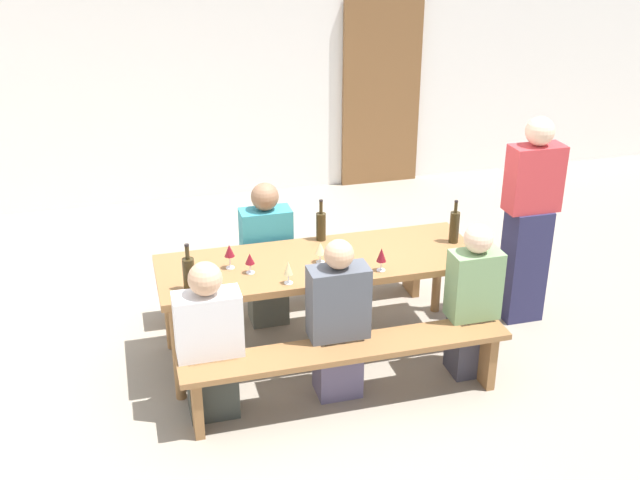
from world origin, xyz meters
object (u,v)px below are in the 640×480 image
at_px(seated_guest_far_0, 267,257).
at_px(standing_host, 529,225).
at_px(tasting_table, 320,269).
at_px(wine_glass_4, 320,249).
at_px(wine_glass_0, 381,256).
at_px(bench_far, 298,267).
at_px(wine_bottle_2, 189,273).
at_px(wine_bottle_1, 321,225).
at_px(seated_guest_near_1, 338,324).
at_px(seated_guest_near_0, 210,345).
at_px(wine_glass_1, 229,251).
at_px(wine_glass_3, 288,269).
at_px(wine_bottle_0, 454,226).
at_px(seated_guest_near_2, 472,304).
at_px(wooden_door, 381,93).
at_px(wine_glass_2, 250,260).
at_px(bench_near, 348,358).

xyz_separation_m(seated_guest_far_0, standing_host, (1.95, -0.47, 0.25)).
distance_m(tasting_table, wine_glass_4, 0.19).
xyz_separation_m(wine_glass_0, wine_glass_4, (-0.37, 0.23, -0.01)).
height_order(bench_far, wine_bottle_2, wine_bottle_2).
relative_size(tasting_table, bench_far, 1.05).
xyz_separation_m(wine_bottle_1, seated_guest_near_1, (-0.12, -0.86, -0.33)).
distance_m(seated_guest_near_0, seated_guest_far_0, 1.22).
distance_m(tasting_table, standing_host, 1.68).
xyz_separation_m(wine_glass_0, seated_guest_near_0, (-1.22, -0.26, -0.35)).
relative_size(wine_bottle_1, wine_glass_1, 1.79).
relative_size(tasting_table, wine_glass_3, 14.01).
distance_m(wine_glass_3, wine_glass_4, 0.38).
bearing_deg(standing_host, bench_far, -20.22).
xyz_separation_m(wine_bottle_0, seated_guest_near_0, (-1.90, -0.56, -0.36)).
distance_m(wine_bottle_1, seated_guest_near_2, 1.24).
distance_m(wine_glass_0, wine_glass_3, 0.65).
relative_size(wine_glass_4, seated_guest_near_1, 0.13).
bearing_deg(wine_glass_3, standing_host, 10.53).
bearing_deg(seated_guest_far_0, bench_far, 118.31).
xyz_separation_m(wooden_door, seated_guest_near_1, (-1.65, -3.88, -0.52)).
bearing_deg(seated_guest_near_1, standing_host, -70.30).
height_order(seated_guest_near_0, seated_guest_near_1, seated_guest_near_1).
bearing_deg(seated_guest_near_0, wine_glass_2, -37.85).
bearing_deg(bench_far, bench_near, -90.00).
relative_size(tasting_table, wine_glass_0, 13.49).
bearing_deg(wine_bottle_1, bench_near, -95.40).
distance_m(tasting_table, seated_guest_near_1, 0.55).
distance_m(tasting_table, wine_bottle_1, 0.39).
xyz_separation_m(tasting_table, wine_glass_0, (0.36, -0.28, 0.19)).
bearing_deg(bench_far, tasting_table, -90.00).
bearing_deg(standing_host, wine_glass_2, 3.95).
bearing_deg(seated_guest_near_0, wooden_door, -32.75).
xyz_separation_m(wooden_door, wine_glass_0, (-1.27, -3.62, -0.19)).
distance_m(wine_glass_2, seated_guest_near_0, 0.67).
bearing_deg(wine_glass_4, wine_glass_1, 173.07).
bearing_deg(wine_bottle_2, wine_bottle_1, 27.73).
bearing_deg(seated_guest_near_2, wine_bottle_1, 44.41).
distance_m(bench_near, seated_guest_near_0, 0.89).
bearing_deg(wine_bottle_0, wine_glass_4, -176.12).
bearing_deg(bench_far, seated_guest_far_0, -151.69).
bearing_deg(seated_guest_near_2, wine_glass_0, 66.08).
xyz_separation_m(wine_glass_0, wine_glass_3, (-0.65, -0.02, -0.01)).
distance_m(bench_far, standing_host, 1.83).
distance_m(wooden_door, wine_bottle_2, 4.39).
relative_size(wine_bottle_1, seated_guest_near_1, 0.28).
bearing_deg(wine_glass_1, standing_host, 1.03).
height_order(wine_glass_1, seated_guest_near_0, seated_guest_near_0).
bearing_deg(standing_host, wine_glass_3, 10.53).
bearing_deg(wine_glass_0, bench_far, 110.27).
relative_size(tasting_table, seated_guest_near_0, 2.10).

